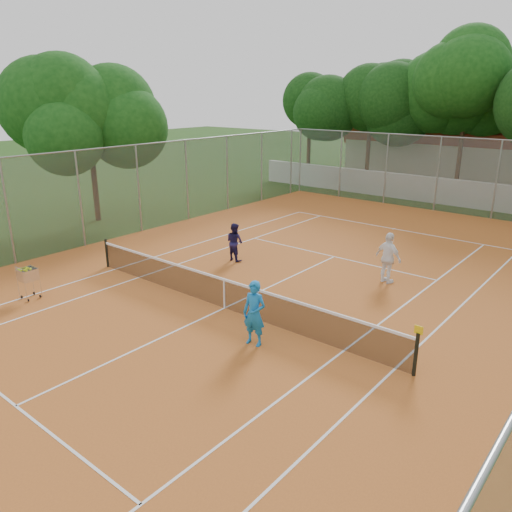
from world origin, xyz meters
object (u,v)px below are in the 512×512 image
Objects in this scene: player_far_left at (235,242)px; player_far_right at (388,258)px; player_near at (254,313)px; clubhouse at (470,149)px; tennis_net at (224,293)px; ball_hopper at (29,282)px.

player_far_right reaches higher than player_far_left.
clubhouse is at bearing 89.50° from player_near.
player_far_right is at bearing -78.56° from clubhouse.
clubhouse is 11.12× the size of player_far_left.
player_far_right is (4.83, -23.90, -1.30)m from clubhouse.
player_near is (4.13, -30.16, -1.32)m from clubhouse.
clubhouse reaches higher than tennis_net.
tennis_net is at bearing -86.05° from clubhouse.
tennis_net is 4.55m from player_far_left.
clubhouse is 30.47m from player_near.
tennis_net is at bearing 143.08° from player_near.
player_far_left is at bearing 127.71° from tennis_net.
clubhouse is at bearing 94.83° from ball_hopper.
tennis_net is at bearing 76.89° from player_far_right.
player_far_left reaches higher than tennis_net.
clubhouse is 32.53m from ball_hopper.
player_near reaches higher than player_far_left.
player_far_right reaches higher than player_near.
ball_hopper is (-3.26, -32.33, -1.64)m from clubhouse.
player_far_right is 1.62× the size of ball_hopper.
tennis_net is at bearing 133.33° from player_far_left.
player_far_right is (5.62, 1.51, 0.15)m from player_far_left.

